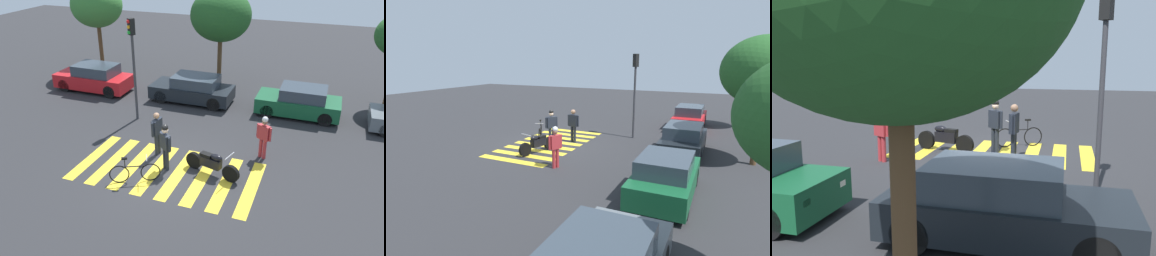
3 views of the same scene
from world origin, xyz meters
TOP-DOWN VIEW (x-y plane):
  - ground_plane at (0.00, 0.00)m, footprint 60.00×60.00m
  - police_motorcycle at (1.60, 0.38)m, footprint 2.18×0.84m
  - leaning_bicycle at (-0.80, -1.00)m, footprint 1.61×0.86m
  - officer_on_foot at (-0.11, 0.16)m, footprint 0.56×0.46m
  - officer_by_motorcycle at (-0.86, 1.07)m, footprint 0.27×0.70m
  - pedestrian_bystander at (3.10, 2.21)m, footprint 0.61×0.38m
  - crosswalk_stripes at (0.00, 0.00)m, footprint 6.75×3.47m
  - car_red_convertible at (-7.16, 6.34)m, footprint 4.24×1.76m
  - car_black_suv at (-1.43, 6.70)m, footprint 4.24×1.82m
  - car_green_compact at (3.96, 6.81)m, footprint 3.91×1.81m
  - traffic_light_pole at (-3.17, 3.73)m, footprint 0.33×0.36m
  - street_tree_near at (-8.73, 9.66)m, footprint 3.12×3.12m
  - street_tree_mid at (-0.90, 9.66)m, footprint 3.35×3.35m

SIDE VIEW (x-z plane):
  - ground_plane at x=0.00m, z-range 0.00..0.00m
  - crosswalk_stripes at x=0.00m, z-range 0.00..0.01m
  - leaning_bicycle at x=-0.80m, z-range -0.12..0.89m
  - police_motorcycle at x=1.60m, z-range -0.06..0.98m
  - car_black_suv at x=-1.43m, z-range -0.03..1.38m
  - car_green_compact at x=3.96m, z-range -0.04..1.41m
  - car_red_convertible at x=-7.16m, z-range -0.03..1.47m
  - pedestrian_bystander at x=3.10m, z-range 0.13..1.90m
  - officer_by_motorcycle at x=-0.86m, z-range 0.14..1.94m
  - officer_on_foot at x=-0.11m, z-range 0.15..1.99m
  - traffic_light_pole at x=-3.17m, z-range 0.77..5.47m
  - street_tree_mid at x=-0.90m, z-range 1.26..6.65m
  - street_tree_near at x=-8.73m, z-range 1.36..6.77m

